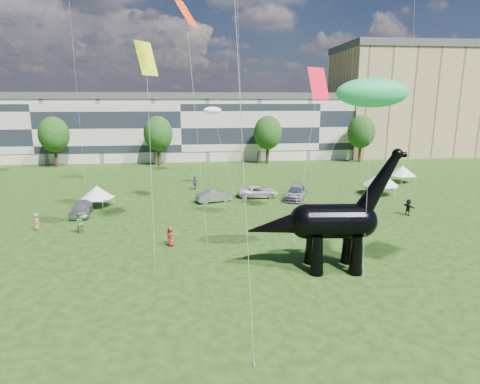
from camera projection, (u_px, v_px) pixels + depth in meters
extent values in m
plane|color=#16330C|center=(290.00, 306.00, 23.21)|extent=(220.00, 220.00, 0.00)
cube|color=beige|center=(182.00, 129.00, 81.11)|extent=(78.00, 11.00, 12.00)
cube|color=tan|center=(402.00, 103.00, 87.97)|extent=(28.00, 18.00, 22.00)
cylinder|color=#382314|center=(56.00, 158.00, 71.05)|extent=(0.56, 0.56, 3.20)
ellipsoid|color=#14380F|center=(53.00, 131.00, 70.00)|extent=(5.20, 5.20, 6.24)
cylinder|color=#382314|center=(159.00, 157.00, 72.95)|extent=(0.56, 0.56, 3.20)
ellipsoid|color=#14380F|center=(158.00, 131.00, 71.90)|extent=(5.20, 5.20, 6.24)
cylinder|color=#382314|center=(267.00, 155.00, 75.06)|extent=(0.56, 0.56, 3.20)
ellipsoid|color=#14380F|center=(268.00, 130.00, 74.01)|extent=(5.20, 5.20, 6.24)
cylinder|color=#382314|center=(360.00, 154.00, 76.96)|extent=(0.56, 0.56, 3.20)
ellipsoid|color=#14380F|center=(361.00, 129.00, 75.91)|extent=(5.20, 5.20, 6.24)
cone|color=black|center=(317.00, 256.00, 27.13)|extent=(1.00, 1.00, 2.68)
sphere|color=black|center=(316.00, 272.00, 27.39)|extent=(0.98, 0.98, 0.98)
cone|color=black|center=(311.00, 246.00, 29.04)|extent=(1.00, 1.00, 2.68)
sphere|color=black|center=(311.00, 261.00, 29.31)|extent=(0.98, 0.98, 0.98)
cone|color=black|center=(356.00, 255.00, 27.19)|extent=(1.00, 1.00, 2.68)
sphere|color=black|center=(355.00, 272.00, 27.46)|extent=(0.98, 0.98, 0.98)
cone|color=black|center=(348.00, 245.00, 29.11)|extent=(1.00, 1.00, 2.68)
sphere|color=black|center=(347.00, 260.00, 29.37)|extent=(0.98, 0.98, 0.98)
cylinder|color=black|center=(333.00, 221.00, 27.64)|extent=(3.94, 2.72, 2.41)
sphere|color=black|center=(306.00, 221.00, 27.59)|extent=(2.41, 2.41, 2.41)
sphere|color=black|center=(360.00, 221.00, 27.68)|extent=(2.32, 2.32, 2.32)
cone|color=black|center=(379.00, 184.00, 27.13)|extent=(3.46, 1.62, 4.73)
sphere|color=black|center=(397.00, 154.00, 26.70)|extent=(0.75, 0.75, 0.75)
cylinder|color=black|center=(401.00, 155.00, 26.72)|extent=(0.66, 0.44, 0.39)
cone|color=black|center=(280.00, 226.00, 27.62)|extent=(4.87, 2.27, 2.62)
imported|color=#AFAFB4|center=(81.00, 208.00, 41.27)|extent=(2.35, 4.80, 1.58)
imported|color=gray|center=(214.00, 196.00, 46.79)|extent=(4.44, 2.72, 1.38)
imported|color=silver|center=(258.00, 192.00, 49.11)|extent=(5.08, 2.58, 1.38)
imported|color=#595960|center=(296.00, 193.00, 48.21)|extent=(4.02, 5.79, 1.56)
cube|color=white|center=(380.00, 185.00, 50.35)|extent=(4.03, 4.03, 0.13)
cone|color=white|center=(381.00, 178.00, 50.16)|extent=(5.11, 5.11, 1.65)
cylinder|color=#999999|center=(369.00, 192.00, 49.24)|extent=(0.07, 0.07, 1.21)
cylinder|color=#999999|center=(395.00, 193.00, 48.78)|extent=(0.07, 0.07, 1.21)
cylinder|color=#999999|center=(366.00, 187.00, 52.20)|extent=(0.07, 0.07, 1.21)
cylinder|color=#999999|center=(390.00, 188.00, 51.74)|extent=(0.07, 0.07, 1.21)
cube|color=white|center=(402.00, 175.00, 57.96)|extent=(3.50, 3.50, 0.11)
cone|color=white|center=(402.00, 170.00, 57.79)|extent=(4.43, 4.43, 1.39)
cylinder|color=#999999|center=(402.00, 181.00, 56.40)|extent=(0.06, 0.06, 1.02)
cylinder|color=#999999|center=(415.00, 180.00, 57.43)|extent=(0.06, 0.06, 1.02)
cylinder|color=#999999|center=(388.00, 178.00, 58.71)|extent=(0.06, 0.06, 1.02)
cylinder|color=#999999|center=(402.00, 177.00, 59.74)|extent=(0.06, 0.06, 1.02)
cube|color=silver|center=(98.00, 198.00, 44.49)|extent=(3.40, 3.40, 0.11)
cone|color=silver|center=(97.00, 192.00, 44.32)|extent=(4.30, 4.30, 1.37)
cylinder|color=#999999|center=(81.00, 205.00, 43.59)|extent=(0.05, 0.05, 1.00)
cylinder|color=#999999|center=(103.00, 206.00, 43.15)|extent=(0.05, 0.05, 1.00)
cylinder|color=#999999|center=(93.00, 199.00, 46.04)|extent=(0.05, 0.05, 1.00)
cylinder|color=#999999|center=(114.00, 200.00, 45.61)|extent=(0.05, 0.05, 1.00)
imported|color=maroon|center=(170.00, 236.00, 32.53)|extent=(0.82, 0.97, 1.68)
imported|color=#4B3270|center=(195.00, 183.00, 53.30)|extent=(0.85, 1.15, 1.81)
imported|color=black|center=(408.00, 207.00, 41.34)|extent=(0.81, 1.67, 1.73)
imported|color=#A97254|center=(36.00, 222.00, 36.67)|extent=(0.79, 0.91, 1.57)
imported|color=#448836|center=(79.00, 223.00, 35.82)|extent=(1.10, 1.00, 1.84)
imported|color=#9D982B|center=(346.00, 213.00, 39.07)|extent=(1.26, 0.89, 1.78)
imported|color=teal|center=(384.00, 176.00, 58.42)|extent=(0.58, 0.72, 1.71)
plane|color=#D5E713|center=(146.00, 58.00, 30.49)|extent=(2.01, 2.54, 2.52)
plane|color=red|center=(318.00, 83.00, 35.40)|extent=(2.94, 2.19, 2.77)
plane|color=#F63D0C|center=(186.00, 13.00, 34.94)|extent=(2.49, 3.07, 2.27)
ellipsoid|color=white|center=(212.00, 110.00, 50.43)|extent=(2.31, 2.34, 0.89)
ellipsoid|color=green|center=(372.00, 93.00, 26.67)|extent=(5.39, 4.63, 1.94)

